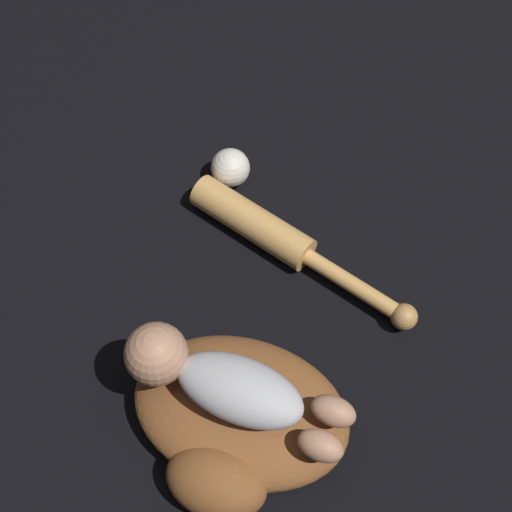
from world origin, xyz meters
TOP-DOWN VIEW (x-y plane):
  - ground_plane at (0.00, 0.00)m, footprint 6.00×6.00m
  - baseball_glove at (0.02, 0.01)m, footprint 0.35×0.30m
  - baby_figure at (0.05, -0.01)m, footprint 0.34×0.10m
  - baseball_bat at (0.09, -0.32)m, footprint 0.45×0.16m
  - baseball at (0.22, -0.43)m, footprint 0.07×0.07m

SIDE VIEW (x-z plane):
  - ground_plane at x=0.00m, z-range 0.00..0.00m
  - baseball_bat at x=0.09m, z-range 0.00..0.06m
  - baseball at x=0.22m, z-range 0.00..0.07m
  - baseball_glove at x=0.02m, z-range 0.00..0.09m
  - baby_figure at x=0.05m, z-range 0.08..0.17m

